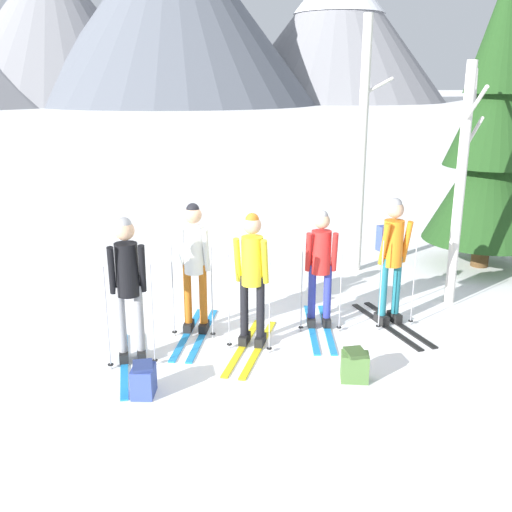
{
  "coord_description": "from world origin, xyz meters",
  "views": [
    {
      "loc": [
        -1.39,
        -7.41,
        3.41
      ],
      "look_at": [
        0.14,
        0.36,
        1.05
      ],
      "focal_mm": 41.36,
      "sensor_mm": 36.0,
      "label": 1
    }
  ],
  "objects_px": {
    "skier_in_black": "(128,281)",
    "skier_in_orange": "(392,253)",
    "pine_tree_near": "(494,135)",
    "birch_tree_slender": "(362,147)",
    "skier_in_red": "(321,265)",
    "skier_in_yellow": "(252,272)",
    "birch_tree_tall": "(461,182)",
    "backpack_on_snow_beside": "(143,380)",
    "skier_in_white": "(194,260)",
    "backpack_on_snow_front": "(355,366)"
  },
  "relations": [
    {
      "from": "skier_in_orange",
      "to": "backpack_on_snow_beside",
      "type": "bearing_deg",
      "value": -158.09
    },
    {
      "from": "skier_in_white",
      "to": "skier_in_orange",
      "type": "relative_size",
      "value": 1.0
    },
    {
      "from": "skier_in_black",
      "to": "skier_in_white",
      "type": "bearing_deg",
      "value": 40.03
    },
    {
      "from": "skier_in_yellow",
      "to": "birch_tree_tall",
      "type": "height_order",
      "value": "birch_tree_tall"
    },
    {
      "from": "birch_tree_tall",
      "to": "birch_tree_slender",
      "type": "distance_m",
      "value": 2.11
    },
    {
      "from": "skier_in_orange",
      "to": "pine_tree_near",
      "type": "bearing_deg",
      "value": 38.41
    },
    {
      "from": "backpack_on_snow_front",
      "to": "birch_tree_tall",
      "type": "bearing_deg",
      "value": 41.93
    },
    {
      "from": "skier_in_orange",
      "to": "pine_tree_near",
      "type": "relative_size",
      "value": 0.34
    },
    {
      "from": "skier_in_orange",
      "to": "backpack_on_snow_beside",
      "type": "distance_m",
      "value": 3.91
    },
    {
      "from": "skier_in_white",
      "to": "skier_in_orange",
      "type": "bearing_deg",
      "value": -4.59
    },
    {
      "from": "birch_tree_tall",
      "to": "skier_in_black",
      "type": "bearing_deg",
      "value": -167.34
    },
    {
      "from": "skier_in_black",
      "to": "skier_in_red",
      "type": "bearing_deg",
      "value": 12.22
    },
    {
      "from": "birch_tree_slender",
      "to": "backpack_on_snow_beside",
      "type": "height_order",
      "value": "birch_tree_slender"
    },
    {
      "from": "backpack_on_snow_front",
      "to": "skier_in_black",
      "type": "bearing_deg",
      "value": 158.09
    },
    {
      "from": "skier_in_white",
      "to": "skier_in_yellow",
      "type": "distance_m",
      "value": 0.91
    },
    {
      "from": "skier_in_orange",
      "to": "birch_tree_tall",
      "type": "bearing_deg",
      "value": 24.54
    },
    {
      "from": "pine_tree_near",
      "to": "skier_in_orange",
      "type": "bearing_deg",
      "value": -141.59
    },
    {
      "from": "skier_in_red",
      "to": "birch_tree_slender",
      "type": "height_order",
      "value": "birch_tree_slender"
    },
    {
      "from": "skier_in_yellow",
      "to": "birch_tree_slender",
      "type": "height_order",
      "value": "birch_tree_slender"
    },
    {
      "from": "skier_in_black",
      "to": "skier_in_yellow",
      "type": "xyz_separation_m",
      "value": [
        1.58,
        0.16,
        -0.04
      ]
    },
    {
      "from": "skier_in_black",
      "to": "backpack_on_snow_beside",
      "type": "relative_size",
      "value": 4.9
    },
    {
      "from": "birch_tree_tall",
      "to": "pine_tree_near",
      "type": "bearing_deg",
      "value": 47.28
    },
    {
      "from": "skier_in_orange",
      "to": "birch_tree_slender",
      "type": "relative_size",
      "value": 0.41
    },
    {
      "from": "backpack_on_snow_beside",
      "to": "pine_tree_near",
      "type": "bearing_deg",
      "value": 29.95
    },
    {
      "from": "skier_in_yellow",
      "to": "skier_in_red",
      "type": "xyz_separation_m",
      "value": [
        1.05,
        0.41,
        -0.09
      ]
    },
    {
      "from": "skier_in_black",
      "to": "skier_in_orange",
      "type": "distance_m",
      "value": 3.7
    },
    {
      "from": "skier_in_white",
      "to": "skier_in_red",
      "type": "distance_m",
      "value": 1.76
    },
    {
      "from": "skier_in_black",
      "to": "birch_tree_slender",
      "type": "xyz_separation_m",
      "value": [
        4.11,
        3.01,
        1.21
      ]
    },
    {
      "from": "skier_in_red",
      "to": "backpack_on_snow_beside",
      "type": "xyz_separation_m",
      "value": [
        -2.5,
        -1.47,
        -0.75
      ]
    },
    {
      "from": "birch_tree_slender",
      "to": "skier_in_black",
      "type": "bearing_deg",
      "value": -143.75
    },
    {
      "from": "skier_in_black",
      "to": "skier_in_yellow",
      "type": "distance_m",
      "value": 1.59
    },
    {
      "from": "pine_tree_near",
      "to": "backpack_on_snow_front",
      "type": "distance_m",
      "value": 5.93
    },
    {
      "from": "backpack_on_snow_beside",
      "to": "skier_in_black",
      "type": "bearing_deg",
      "value": 98.12
    },
    {
      "from": "skier_in_orange",
      "to": "backpack_on_snow_beside",
      "type": "xyz_separation_m",
      "value": [
        -3.54,
        -1.42,
        -0.87
      ]
    },
    {
      "from": "skier_in_white",
      "to": "birch_tree_slender",
      "type": "xyz_separation_m",
      "value": [
        3.22,
        2.27,
        1.22
      ]
    },
    {
      "from": "birch_tree_slender",
      "to": "pine_tree_near",
      "type": "bearing_deg",
      "value": -5.73
    },
    {
      "from": "skier_in_black",
      "to": "skier_in_red",
      "type": "xyz_separation_m",
      "value": [
        2.63,
        0.57,
        -0.13
      ]
    },
    {
      "from": "skier_in_yellow",
      "to": "skier_in_red",
      "type": "relative_size",
      "value": 1.03
    },
    {
      "from": "pine_tree_near",
      "to": "backpack_on_snow_front",
      "type": "height_order",
      "value": "pine_tree_near"
    },
    {
      "from": "skier_in_white",
      "to": "birch_tree_tall",
      "type": "distance_m",
      "value": 4.21
    },
    {
      "from": "skier_in_white",
      "to": "backpack_on_snow_front",
      "type": "relative_size",
      "value": 4.87
    },
    {
      "from": "skier_in_red",
      "to": "pine_tree_near",
      "type": "relative_size",
      "value": 0.33
    },
    {
      "from": "skier_in_red",
      "to": "skier_in_orange",
      "type": "distance_m",
      "value": 1.04
    },
    {
      "from": "skier_in_white",
      "to": "backpack_on_snow_beside",
      "type": "xyz_separation_m",
      "value": [
        -0.75,
        -1.65,
        -0.87
      ]
    },
    {
      "from": "birch_tree_slender",
      "to": "skier_in_white",
      "type": "bearing_deg",
      "value": -144.86
    },
    {
      "from": "skier_in_white",
      "to": "skier_in_yellow",
      "type": "xyz_separation_m",
      "value": [
        0.7,
        -0.58,
        -0.03
      ]
    },
    {
      "from": "skier_in_red",
      "to": "birch_tree_slender",
      "type": "bearing_deg",
      "value": 58.88
    },
    {
      "from": "birch_tree_tall",
      "to": "birch_tree_slender",
      "type": "xyz_separation_m",
      "value": [
        -0.88,
        1.89,
        0.33
      ]
    },
    {
      "from": "skier_in_red",
      "to": "skier_in_orange",
      "type": "xyz_separation_m",
      "value": [
        1.03,
        -0.05,
        0.13
      ]
    },
    {
      "from": "pine_tree_near",
      "to": "birch_tree_slender",
      "type": "xyz_separation_m",
      "value": [
        -2.4,
        0.24,
        -0.2
      ]
    }
  ]
}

